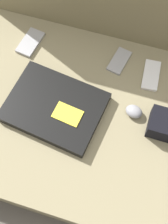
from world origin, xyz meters
name	(u,v)px	position (x,y,z in m)	size (l,w,h in m)	color
ground_plane	(84,128)	(0.00, 0.00, 0.00)	(8.00, 8.00, 0.00)	#4C4742
couch_seat	(84,122)	(0.00, 0.00, 0.06)	(0.99, 0.67, 0.13)	#847A5B
laptop	(55,107)	(-0.10, -0.01, 0.15)	(0.34, 0.27, 0.03)	black
computer_mouse	(134,111)	(0.16, 0.05, 0.15)	(0.07, 0.06, 0.03)	gray
phone_silver	(151,75)	(0.18, 0.21, 0.14)	(0.06, 0.12, 0.01)	silver
phone_black	(30,42)	(-0.27, 0.21, 0.14)	(0.08, 0.12, 0.01)	#99999E
phone_small	(119,61)	(0.06, 0.23, 0.13)	(0.07, 0.11, 0.01)	#99999E
camera_pouch	(166,125)	(0.26, 0.03, 0.16)	(0.11, 0.09, 0.07)	black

